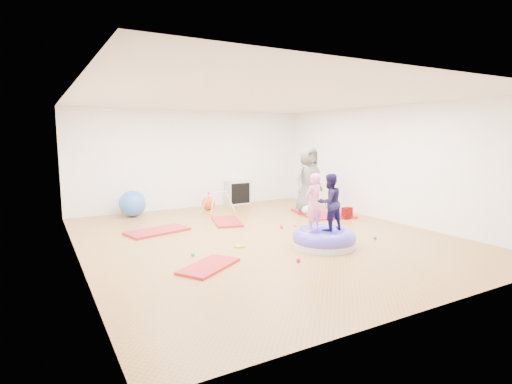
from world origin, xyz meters
TOP-DOWN VIEW (x-y plane):
  - room at (0.00, 0.00)m, footprint 7.01×8.01m
  - gym_mat_front_left at (-1.74, -1.27)m, footprint 1.19×1.03m
  - gym_mat_mid_left at (-1.81, 1.44)m, footprint 1.43×0.96m
  - gym_mat_center_back at (-0.07, 1.61)m, footprint 0.91×1.32m
  - gym_mat_right at (2.53, 0.83)m, footprint 1.29×0.88m
  - gym_mat_rear_right at (2.36, 1.48)m, footprint 0.91×1.41m
  - inflatable_cushion at (0.60, -1.22)m, footprint 1.19×1.19m
  - child_pink at (0.39, -1.16)m, footprint 0.46×0.36m
  - child_navy at (0.74, -1.19)m, footprint 0.54×0.43m
  - adult_caregiver at (2.28, 1.53)m, footprint 0.91×0.64m
  - infant at (2.13, 1.25)m, footprint 0.39×0.40m
  - ball_pit_balls at (0.75, -0.36)m, footprint 3.86×3.39m
  - exercise_ball_blue at (-1.89, 3.46)m, footprint 0.68×0.68m
  - exercise_ball_orange at (0.19, 3.39)m, footprint 0.38×0.38m
  - infant_play_gym at (0.28, 2.91)m, footprint 0.74×0.70m
  - cube_shelf at (1.34, 3.79)m, footprint 0.72×0.35m
  - balance_disc at (1.69, -0.55)m, footprint 0.33×0.33m
  - backpack at (2.75, 0.51)m, footprint 0.27×0.19m
  - yellow_toy at (-0.78, -0.44)m, footprint 0.22×0.22m

SIDE VIEW (x-z plane):
  - yellow_toy at x=-0.78m, z-range 0.00..0.03m
  - gym_mat_front_left at x=-1.74m, z-range 0.00..0.04m
  - gym_mat_right at x=2.53m, z-range 0.00..0.05m
  - gym_mat_center_back at x=-0.07m, z-range 0.00..0.05m
  - gym_mat_rear_right at x=2.36m, z-range 0.00..0.05m
  - gym_mat_mid_left at x=-1.81m, z-range 0.00..0.05m
  - ball_pit_balls at x=0.75m, z-range 0.00..0.07m
  - balance_disc at x=1.69m, z-range 0.00..0.07m
  - inflatable_cushion at x=0.60m, z-range -0.04..0.33m
  - backpack at x=2.75m, z-range 0.00..0.30m
  - infant at x=2.13m, z-range 0.06..0.29m
  - exercise_ball_orange at x=0.19m, z-range 0.00..0.38m
  - exercise_ball_blue at x=-1.89m, z-range 0.00..0.68m
  - cube_shelf at x=1.34m, z-range 0.00..0.72m
  - infant_play_gym at x=0.28m, z-range 0.10..0.66m
  - child_navy at x=0.74m, z-range 0.34..1.43m
  - child_pink at x=0.39m, z-range 0.34..1.45m
  - adult_caregiver at x=2.28m, z-range 0.05..1.79m
  - room at x=0.00m, z-range 0.00..2.80m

